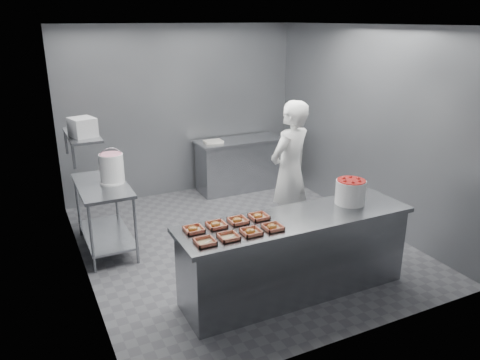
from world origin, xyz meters
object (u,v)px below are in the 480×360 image
tray_7 (259,216)px  strawberry_tub (351,191)px  service_counter (295,255)px  tray_1 (229,237)px  tray_2 (251,232)px  worker (290,172)px  tray_5 (216,225)px  back_counter (239,164)px  tray_6 (238,221)px  appliance (83,127)px  tray_4 (194,229)px  prep_table (104,207)px  tray_3 (273,227)px  tray_0 (205,242)px  glaze_bucket (112,168)px

tray_7 → strawberry_tub: 1.13m
service_counter → tray_1: size_ratio=13.88×
tray_2 → worker: worker is taller
tray_5 → tray_7: 0.48m
back_counter → tray_6: (-1.52, -3.10, 0.47)m
worker → appliance: worker is taller
tray_4 → worker: (1.76, 1.08, 0.03)m
prep_table → back_counter: bearing=27.0°
prep_table → tray_1: tray_1 is taller
tray_2 → tray_4: size_ratio=1.00×
tray_2 → tray_6: bearing=90.0°
tray_5 → appliance: size_ratio=0.64×
tray_2 → tray_5: size_ratio=1.00×
tray_4 → strawberry_tub: strawberry_tub is taller
worker → strawberry_tub: 1.16m
tray_4 → tray_3: bearing=-22.1°
service_counter → tray_3: (-0.38, -0.15, 0.47)m
prep_table → tray_5: size_ratio=6.40×
tray_6 → tray_0: bearing=-148.5°
tray_0 → tray_1: bearing=0.0°
tray_5 → tray_7: same height
back_counter → tray_6: tray_6 is taller
tray_1 → tray_4: (-0.24, 0.29, 0.00)m
service_counter → tray_4: tray_4 is taller
back_counter → strawberry_tub: strawberry_tub is taller
prep_table → appliance: appliance is taller
tray_0 → tray_4: (-0.00, 0.29, 0.00)m
tray_1 → strawberry_tub: strawberry_tub is taller
tray_6 → tray_7: size_ratio=1.00×
tray_0 → worker: size_ratio=0.10×
prep_table → tray_2: bearing=-63.8°
tray_2 → tray_5: (-0.24, 0.29, 0.00)m
prep_table → strawberry_tub: bearing=-38.1°
worker → tray_3: bearing=31.0°
tray_2 → tray_4: (-0.48, 0.29, 0.00)m
worker → tray_7: bearing=24.2°
back_counter → tray_2: (-1.52, -3.40, 0.47)m
back_counter → glaze_bucket: size_ratio=3.28×
back_counter → appliance: size_ratio=5.14×
worker → strawberry_tub: size_ratio=5.67×
back_counter → tray_7: 3.39m
service_counter → prep_table: bearing=130.2°
tray_1 → glaze_bucket: (-0.66, 2.09, 0.18)m
tray_1 → tray_3: (0.48, -0.00, 0.00)m
tray_1 → tray_6: (0.24, 0.29, 0.00)m
back_counter → tray_2: 3.75m
tray_2 → tray_6: (0.00, 0.29, 0.00)m
tray_2 → glaze_bucket: bearing=113.2°
tray_0 → appliance: 2.22m
tray_1 → prep_table: bearing=110.8°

